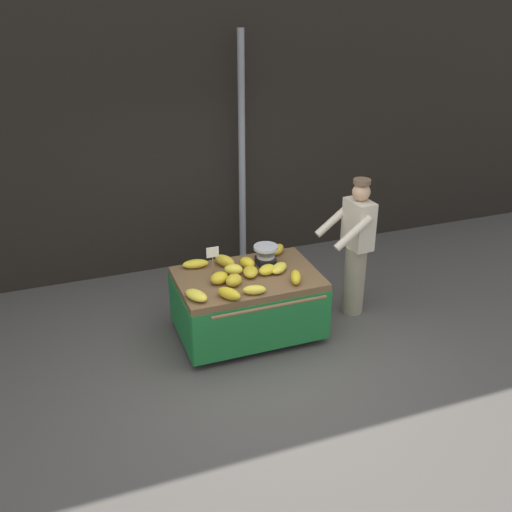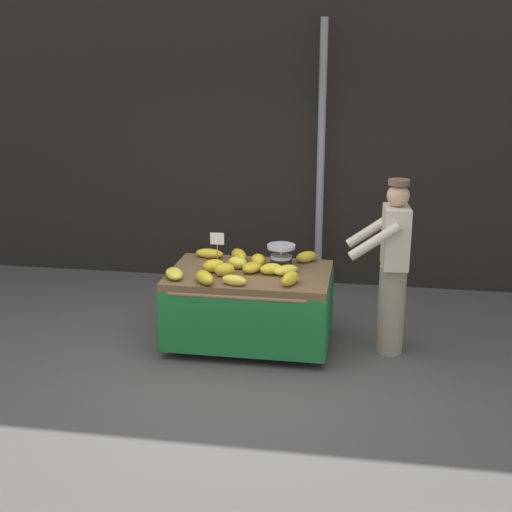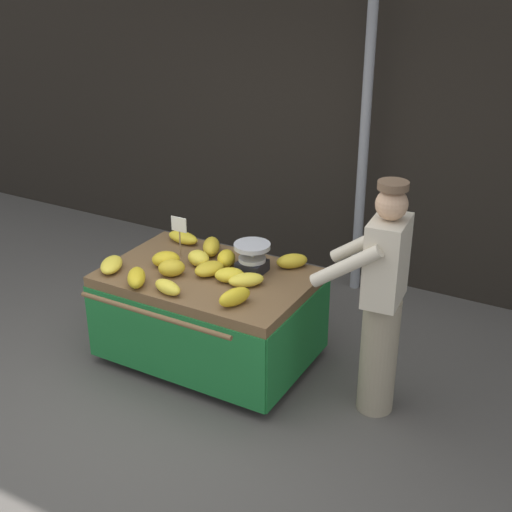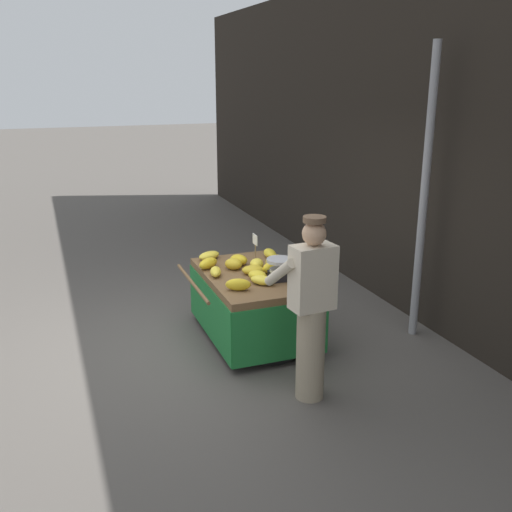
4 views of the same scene
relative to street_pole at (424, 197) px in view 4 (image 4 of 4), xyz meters
The scene contains 21 objects.
ground_plane 3.06m from the street_pole, 103.35° to the right, with size 60.00×60.00×0.00m, color #514C47.
back_wall 0.85m from the street_pole, 147.86° to the left, with size 16.00×0.24×4.12m, color black.
street_pole is the anchor object (origin of this frame).
banana_cart 2.12m from the street_pole, 107.14° to the right, with size 1.60×1.24×0.76m.
weighing_scale 1.74m from the street_pole, 99.30° to the right, with size 0.28×0.28×0.23m.
price_sign 1.93m from the street_pole, 119.18° to the right, with size 0.14×0.01×0.34m.
banana_bunch_0 2.20m from the street_pole, 111.56° to the right, with size 0.16×0.20×0.13m, color gold.
banana_bunch_1 1.97m from the street_pole, 95.78° to the right, with size 0.15×0.26×0.09m, color yellow.
banana_bunch_2 1.89m from the street_pole, 127.18° to the right, with size 0.14×0.30×0.10m, color yellow.
banana_bunch_3 2.53m from the street_pole, 120.42° to the right, with size 0.16×0.29×0.09m, color yellow.
banana_bunch_4 1.98m from the street_pole, 100.28° to the right, with size 0.15×0.22×0.10m, color yellow.
banana_bunch_5 1.96m from the street_pole, 112.18° to the right, with size 0.15×0.21×0.12m, color yellow.
banana_bunch_6 1.56m from the street_pole, 91.10° to the right, with size 0.13×0.25×0.11m, color gold.
banana_bunch_7 1.82m from the street_pole, 107.07° to the right, with size 0.14×0.20×0.13m, color gold.
banana_bunch_8 2.39m from the street_pole, 105.81° to the right, with size 0.12×0.25×0.10m, color yellow.
banana_bunch_9 2.48m from the street_pole, 112.33° to the right, with size 0.13×0.28×0.12m, color gold.
banana_bunch_10 2.01m from the street_pole, 106.21° to the right, with size 0.16×0.25×0.10m, color gold.
banana_bunch_11 2.16m from the street_pole, 116.15° to the right, with size 0.17×0.22×0.12m, color gold.
banana_bunch_12 2.23m from the street_pole, 92.88° to the right, with size 0.11×0.26×0.13m, color gold.
banana_bunch_13 1.78m from the street_pole, 116.23° to the right, with size 0.14×0.28×0.13m, color gold.
vendor_person 2.04m from the street_pole, 64.30° to the right, with size 0.60×0.55×1.71m.
Camera 4 is at (5.74, -1.31, 2.85)m, focal length 40.84 mm.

